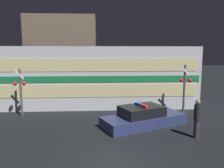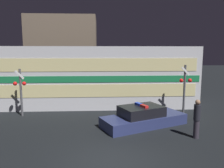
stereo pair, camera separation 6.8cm
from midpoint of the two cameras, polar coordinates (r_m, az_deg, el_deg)
The scene contains 7 objects.
ground_plane at distance 8.54m, azimuth -0.34°, elevation -19.78°, with size 120.00×120.00×0.00m, color black.
train at distance 16.48m, azimuth -6.06°, elevation 1.92°, with size 15.91×3.21×4.43m.
police_car at distance 12.29m, azimuth 8.30°, elevation -8.70°, with size 5.01×3.48×1.24m.
pedestrian at distance 11.07m, azimuth 21.44°, elevation -8.40°, with size 0.31×0.31×1.85m.
crossing_signal_near at distance 14.57m, azimuth 18.60°, elevation -0.63°, with size 0.80×0.33×3.24m.
crossing_signal_far at distance 14.77m, azimuth -22.67°, elevation -1.21°, with size 0.80×0.33×3.01m.
building_left at distance 25.76m, azimuth -12.38°, elevation 7.90°, with size 7.38×4.94×7.90m.
Camera 2 is at (-0.31, -7.53, 4.01)m, focal length 35.00 mm.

